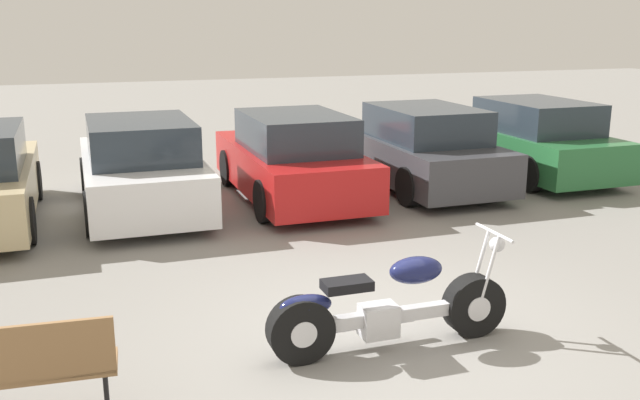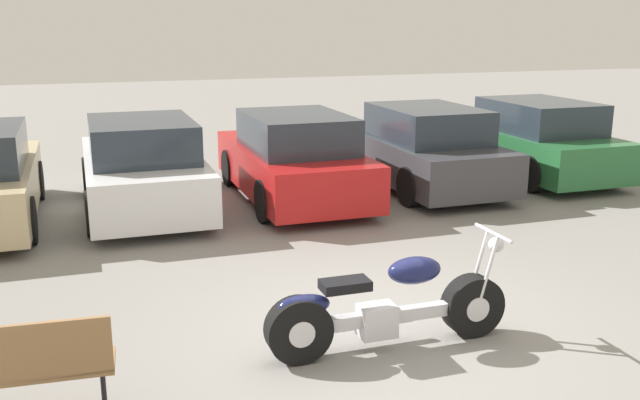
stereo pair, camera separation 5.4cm
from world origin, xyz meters
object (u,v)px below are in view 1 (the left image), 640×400
Objects in this scene: parked_car_dark_grey at (420,149)px; park_bench at (1,367)px; parked_car_green at (530,140)px; motorcycle at (387,308)px; parked_car_red at (292,159)px; parked_car_white at (141,168)px.

parked_car_dark_grey is 2.56× the size of park_bench.
parked_car_green is at bearing 35.68° from park_bench.
motorcycle is 8.35m from parked_car_green.
parked_car_red is at bearing -175.96° from parked_car_green.
parked_car_white is at bearing -178.08° from parked_car_green.
parked_car_white and parked_car_green have the same top height.
parked_car_white reaches higher than park_bench.
motorcycle reaches higher than park_bench.
parked_car_white and parked_car_red have the same top height.
parked_car_red is 4.94m from parked_car_green.
parked_car_white and parked_car_dark_grey have the same top height.
parked_car_white is at bearing 75.71° from park_bench.
parked_car_dark_grey and parked_car_green have the same top height.
parked_car_green is at bearing 4.04° from parked_car_red.
parked_car_green reaches higher than park_bench.
park_bench is (-6.51, -6.26, -0.14)m from parked_car_dark_grey.
parked_car_dark_grey is at bearing -175.64° from parked_car_green.
motorcycle is at bearing -133.58° from parked_car_green.
parked_car_white is 1.00× the size of parked_car_green.
parked_car_white is at bearing 177.67° from parked_car_red.
parked_car_white is 4.93m from parked_car_dark_grey.
park_bench is at bearing -136.13° from parked_car_dark_grey.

